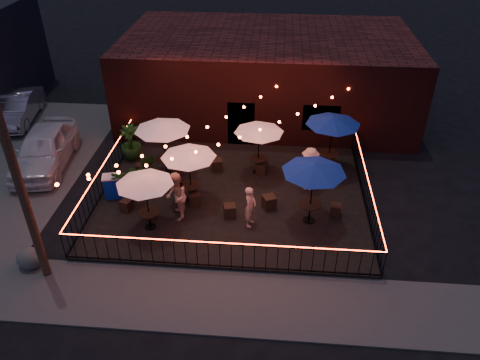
% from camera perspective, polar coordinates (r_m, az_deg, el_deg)
% --- Properties ---
extents(ground, '(110.00, 110.00, 0.00)m').
position_cam_1_polar(ground, '(16.59, -1.59, -6.19)').
color(ground, black).
rests_on(ground, ground).
extents(patio, '(10.00, 8.00, 0.15)m').
position_cam_1_polar(patio, '(18.12, -0.92, -1.97)').
color(patio, black).
rests_on(patio, ground).
extents(sidewalk, '(18.00, 2.50, 0.05)m').
position_cam_1_polar(sidewalk, '(14.24, -3.04, -14.46)').
color(sidewalk, '#464440').
rests_on(sidewalk, ground).
extents(brick_building, '(14.00, 8.00, 4.00)m').
position_cam_1_polar(brick_building, '(24.24, 3.34, 12.71)').
color(brick_building, black).
rests_on(brick_building, ground).
extents(utility_pole, '(0.26, 0.26, 8.00)m').
position_cam_1_polar(utility_pole, '(13.89, -25.87, 1.50)').
color(utility_pole, '#322614').
rests_on(utility_pole, ground).
extents(fence_front, '(10.00, 0.04, 1.04)m').
position_cam_1_polar(fence_front, '(14.66, -2.48, -9.17)').
color(fence_front, black).
rests_on(fence_front, patio).
extents(fence_left, '(0.04, 8.00, 1.04)m').
position_cam_1_polar(fence_left, '(18.88, -16.22, 0.30)').
color(fence_left, black).
rests_on(fence_left, patio).
extents(fence_right, '(0.04, 8.00, 1.04)m').
position_cam_1_polar(fence_right, '(18.05, 15.07, -1.16)').
color(fence_right, black).
rests_on(fence_right, patio).
extents(festoon_lights, '(10.02, 8.72, 1.32)m').
position_cam_1_polar(festoon_lights, '(16.68, -4.56, 4.45)').
color(festoon_lights, '#F94821').
rests_on(festoon_lights, ground).
extents(cafe_table_0, '(2.02, 2.02, 2.14)m').
position_cam_1_polar(cafe_table_0, '(15.65, -11.57, -0.09)').
color(cafe_table_0, black).
rests_on(cafe_table_0, patio).
extents(cafe_table_1, '(2.85, 2.85, 2.41)m').
position_cam_1_polar(cafe_table_1, '(18.41, -9.45, 6.45)').
color(cafe_table_1, black).
rests_on(cafe_table_1, patio).
extents(cafe_table_2, '(2.33, 2.33, 2.22)m').
position_cam_1_polar(cafe_table_2, '(16.78, -6.31, 3.19)').
color(cafe_table_2, black).
rests_on(cafe_table_2, patio).
extents(cafe_table_3, '(2.28, 2.28, 2.18)m').
position_cam_1_polar(cafe_table_3, '(18.43, 2.33, 6.21)').
color(cafe_table_3, black).
rests_on(cafe_table_3, patio).
extents(cafe_table_4, '(2.64, 2.64, 2.41)m').
position_cam_1_polar(cafe_table_4, '(15.70, 9.02, 1.41)').
color(cafe_table_4, black).
rests_on(cafe_table_4, patio).
extents(cafe_table_5, '(2.37, 2.37, 2.41)m').
position_cam_1_polar(cafe_table_5, '(18.95, 11.30, 7.08)').
color(cafe_table_5, black).
rests_on(cafe_table_5, patio).
extents(bistro_chair_0, '(0.46, 0.46, 0.43)m').
position_cam_1_polar(bistro_chair_0, '(17.65, -13.67, -3.00)').
color(bistro_chair_0, black).
rests_on(bistro_chair_0, patio).
extents(bistro_chair_1, '(0.42, 0.42, 0.41)m').
position_cam_1_polar(bistro_chair_1, '(17.11, -10.89, -3.94)').
color(bistro_chair_1, black).
rests_on(bistro_chair_1, patio).
extents(bistro_chair_2, '(0.40, 0.40, 0.40)m').
position_cam_1_polar(bistro_chair_2, '(19.70, -12.07, 1.37)').
color(bistro_chair_2, black).
rests_on(bistro_chair_2, patio).
extents(bistro_chair_3, '(0.49, 0.49, 0.48)m').
position_cam_1_polar(bistro_chair_3, '(19.34, -7.48, 1.38)').
color(bistro_chair_3, black).
rests_on(bistro_chair_3, patio).
extents(bistro_chair_4, '(0.51, 0.51, 0.49)m').
position_cam_1_polar(bistro_chair_4, '(17.50, -5.54, -2.32)').
color(bistro_chair_4, black).
rests_on(bistro_chair_4, patio).
extents(bistro_chair_5, '(0.49, 0.49, 0.48)m').
position_cam_1_polar(bistro_chair_5, '(16.84, -1.27, -3.76)').
color(bistro_chair_5, black).
rests_on(bistro_chair_5, patio).
extents(bistro_chair_6, '(0.51, 0.51, 0.50)m').
position_cam_1_polar(bistro_chair_6, '(19.43, -2.84, 1.85)').
color(bistro_chair_6, black).
rests_on(bistro_chair_6, patio).
extents(bistro_chair_7, '(0.52, 0.52, 0.49)m').
position_cam_1_polar(bistro_chair_7, '(19.24, 2.68, 1.47)').
color(bistro_chair_7, black).
rests_on(bistro_chair_7, patio).
extents(bistro_chair_8, '(0.57, 0.57, 0.51)m').
position_cam_1_polar(bistro_chair_8, '(17.26, 3.56, -2.72)').
color(bistro_chair_8, black).
rests_on(bistro_chair_8, patio).
extents(bistro_chair_9, '(0.42, 0.42, 0.43)m').
position_cam_1_polar(bistro_chair_9, '(17.28, 11.57, -3.57)').
color(bistro_chair_9, black).
rests_on(bistro_chair_9, patio).
extents(bistro_chair_10, '(0.54, 0.54, 0.49)m').
position_cam_1_polar(bistro_chair_10, '(19.42, 8.04, 1.49)').
color(bistro_chair_10, black).
rests_on(bistro_chair_10, patio).
extents(bistro_chair_11, '(0.54, 0.54, 0.51)m').
position_cam_1_polar(bistro_chair_11, '(19.96, 10.64, 2.19)').
color(bistro_chair_11, black).
rests_on(bistro_chair_11, patio).
extents(patron_a, '(0.51, 0.65, 1.56)m').
position_cam_1_polar(patron_a, '(16.14, 1.26, -3.27)').
color(patron_a, '#D5B18F').
rests_on(patron_a, patio).
extents(patron_b, '(0.90, 1.04, 1.84)m').
position_cam_1_polar(patron_b, '(16.53, -7.77, -2.01)').
color(patron_b, tan).
rests_on(patron_b, patio).
extents(patron_c, '(1.22, 0.77, 1.80)m').
position_cam_1_polar(patron_c, '(18.12, 8.46, 1.32)').
color(patron_c, tan).
rests_on(patron_c, patio).
extents(potted_shrub_a, '(1.52, 1.40, 1.43)m').
position_cam_1_polar(potted_shrub_a, '(17.98, -13.16, -0.22)').
color(potted_shrub_a, '#133F11').
rests_on(potted_shrub_a, patio).
extents(potted_shrub_b, '(0.81, 0.67, 1.41)m').
position_cam_1_polar(potted_shrub_b, '(18.63, -11.34, 1.29)').
color(potted_shrub_b, '#1D3C12').
rests_on(potted_shrub_b, patio).
extents(potted_shrub_c, '(1.05, 1.05, 1.55)m').
position_cam_1_polar(potted_shrub_c, '(20.53, -13.21, 4.48)').
color(potted_shrub_c, '#193811').
rests_on(potted_shrub_c, patio).
extents(cooler, '(0.79, 0.64, 0.92)m').
position_cam_1_polar(cooler, '(18.36, -15.20, -0.71)').
color(cooler, '#0A27A7').
rests_on(cooler, patio).
extents(boulder, '(1.06, 0.97, 0.69)m').
position_cam_1_polar(boulder, '(16.42, -24.18, -8.69)').
color(boulder, '#44433F').
rests_on(boulder, ground).
extents(car_white, '(2.46, 4.99, 1.64)m').
position_cam_1_polar(car_white, '(21.41, -22.73, 3.58)').
color(car_white, silver).
rests_on(car_white, ground).
extents(car_silver, '(2.12, 4.40, 1.39)m').
position_cam_1_polar(car_silver, '(26.09, -25.45, 7.91)').
color(car_silver, '#A1A0A7').
rests_on(car_silver, ground).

